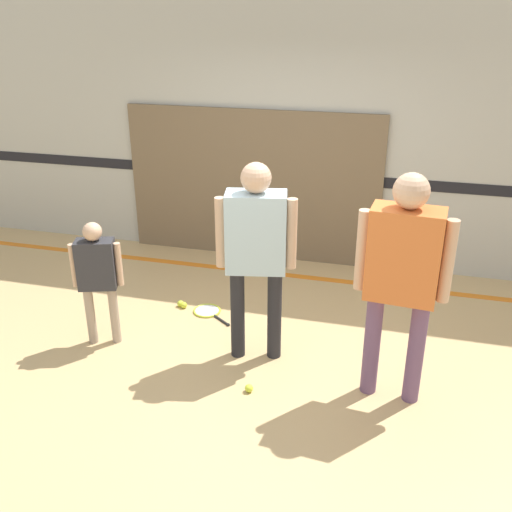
{
  "coord_description": "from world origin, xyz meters",
  "views": [
    {
      "loc": [
        1.16,
        -4.11,
        2.81
      ],
      "look_at": [
        0.07,
        0.01,
        0.95
      ],
      "focal_mm": 40.0,
      "sensor_mm": 36.0,
      "label": 1
    }
  ],
  "objects_px": {
    "racket_spare_on_floor": "(208,311)",
    "tennis_ball_stray_left": "(184,305)",
    "tennis_ball_by_spare_racket": "(180,304)",
    "person_student_left": "(97,271)",
    "person_instructor": "(256,243)",
    "tennis_ball_near_instructor": "(249,388)",
    "person_student_right": "(403,266)"
  },
  "relations": [
    {
      "from": "tennis_ball_near_instructor",
      "to": "tennis_ball_stray_left",
      "type": "xyz_separation_m",
      "value": [
        -1.01,
        1.16,
        0.0
      ]
    },
    {
      "from": "tennis_ball_by_spare_racket",
      "to": "person_student_left",
      "type": "bearing_deg",
      "value": -117.65
    },
    {
      "from": "person_student_right",
      "to": "racket_spare_on_floor",
      "type": "xyz_separation_m",
      "value": [
        -1.81,
        0.88,
        -1.1
      ]
    },
    {
      "from": "person_student_right",
      "to": "tennis_ball_by_spare_racket",
      "type": "xyz_separation_m",
      "value": [
        -2.13,
        0.93,
        -1.08
      ]
    },
    {
      "from": "tennis_ball_near_instructor",
      "to": "person_student_left",
      "type": "bearing_deg",
      "value": 165.38
    },
    {
      "from": "person_student_left",
      "to": "racket_spare_on_floor",
      "type": "xyz_separation_m",
      "value": [
        0.73,
        0.75,
        -0.71
      ]
    },
    {
      "from": "person_instructor",
      "to": "tennis_ball_stray_left",
      "type": "height_order",
      "value": "person_instructor"
    },
    {
      "from": "person_instructor",
      "to": "tennis_ball_near_instructor",
      "type": "relative_size",
      "value": 26.2
    },
    {
      "from": "racket_spare_on_floor",
      "to": "tennis_ball_stray_left",
      "type": "bearing_deg",
      "value": -148.78
    },
    {
      "from": "tennis_ball_near_instructor",
      "to": "tennis_ball_by_spare_racket",
      "type": "relative_size",
      "value": 1.0
    },
    {
      "from": "tennis_ball_by_spare_racket",
      "to": "tennis_ball_stray_left",
      "type": "bearing_deg",
      "value": -24.38
    },
    {
      "from": "racket_spare_on_floor",
      "to": "person_student_left",
      "type": "bearing_deg",
      "value": -97.97
    },
    {
      "from": "person_student_left",
      "to": "tennis_ball_near_instructor",
      "type": "height_order",
      "value": "person_student_left"
    },
    {
      "from": "tennis_ball_by_spare_racket",
      "to": "tennis_ball_stray_left",
      "type": "relative_size",
      "value": 1.0
    },
    {
      "from": "person_student_left",
      "to": "person_instructor",
      "type": "bearing_deg",
      "value": -12.81
    },
    {
      "from": "tennis_ball_near_instructor",
      "to": "tennis_ball_stray_left",
      "type": "bearing_deg",
      "value": 131.01
    },
    {
      "from": "tennis_ball_by_spare_racket",
      "to": "racket_spare_on_floor",
      "type": "bearing_deg",
      "value": -7.96
    },
    {
      "from": "person_student_right",
      "to": "tennis_ball_stray_left",
      "type": "distance_m",
      "value": 2.52
    },
    {
      "from": "person_instructor",
      "to": "tennis_ball_by_spare_racket",
      "type": "height_order",
      "value": "person_instructor"
    },
    {
      "from": "person_student_right",
      "to": "racket_spare_on_floor",
      "type": "height_order",
      "value": "person_student_right"
    },
    {
      "from": "person_instructor",
      "to": "person_student_left",
      "type": "xyz_separation_m",
      "value": [
        -1.39,
        -0.14,
        -0.35
      ]
    },
    {
      "from": "person_instructor",
      "to": "tennis_ball_stray_left",
      "type": "relative_size",
      "value": 26.2
    },
    {
      "from": "racket_spare_on_floor",
      "to": "tennis_ball_near_instructor",
      "type": "height_order",
      "value": "tennis_ball_near_instructor"
    },
    {
      "from": "person_instructor",
      "to": "person_student_right",
      "type": "distance_m",
      "value": 1.19
    },
    {
      "from": "racket_spare_on_floor",
      "to": "tennis_ball_stray_left",
      "type": "relative_size",
      "value": 7.6
    },
    {
      "from": "person_student_right",
      "to": "person_student_left",
      "type": "bearing_deg",
      "value": 2.07
    },
    {
      "from": "person_student_right",
      "to": "tennis_ball_stray_left",
      "type": "xyz_separation_m",
      "value": [
        -2.08,
        0.91,
        -1.08
      ]
    },
    {
      "from": "person_student_left",
      "to": "tennis_ball_stray_left",
      "type": "xyz_separation_m",
      "value": [
        0.46,
        0.78,
        -0.68
      ]
    },
    {
      "from": "tennis_ball_by_spare_racket",
      "to": "tennis_ball_stray_left",
      "type": "xyz_separation_m",
      "value": [
        0.04,
        -0.02,
        0.0
      ]
    },
    {
      "from": "racket_spare_on_floor",
      "to": "tennis_ball_by_spare_racket",
      "type": "height_order",
      "value": "tennis_ball_by_spare_racket"
    },
    {
      "from": "racket_spare_on_floor",
      "to": "tennis_ball_near_instructor",
      "type": "bearing_deg",
      "value": -20.73
    },
    {
      "from": "person_instructor",
      "to": "person_student_right",
      "type": "xyz_separation_m",
      "value": [
        1.16,
        -0.27,
        0.04
      ]
    }
  ]
}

